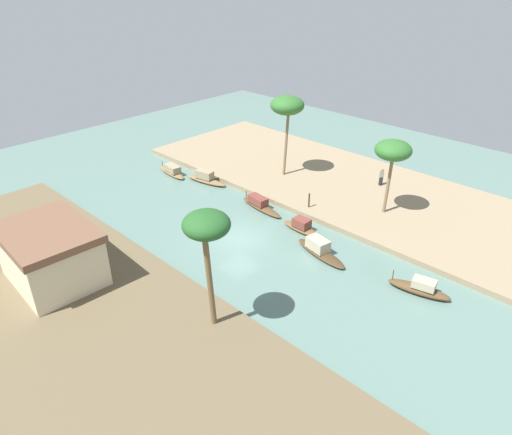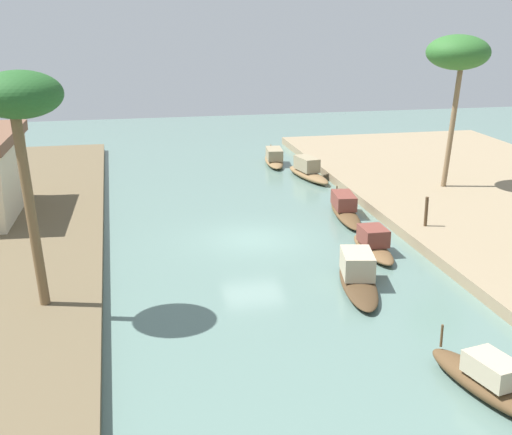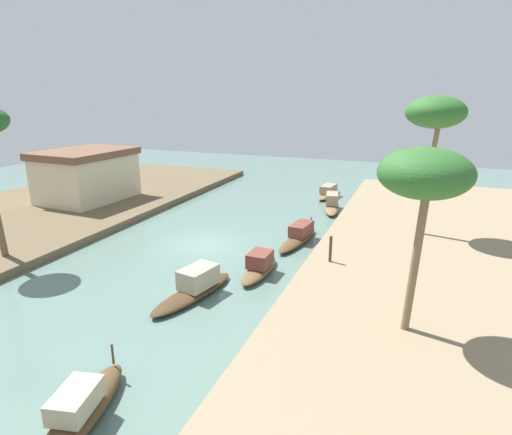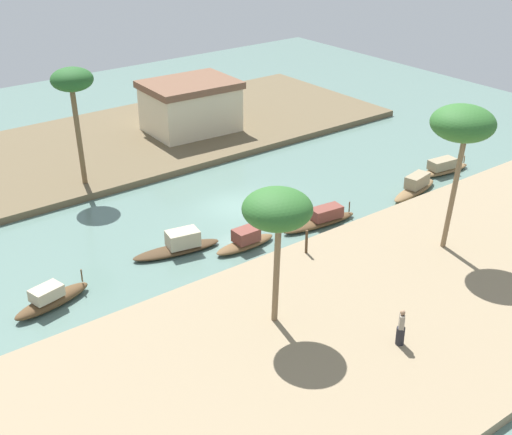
# 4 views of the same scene
# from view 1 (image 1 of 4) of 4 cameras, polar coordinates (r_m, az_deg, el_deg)

# --- Properties ---
(river_water) EXTENTS (66.72, 66.72, 0.00)m
(river_water) POSITION_cam_1_polar(r_m,az_deg,el_deg) (35.58, -2.09, -2.68)
(river_water) COLOR slate
(river_water) RESTS_ON ground
(riverbank_left) EXTENTS (40.04, 14.44, 0.44)m
(riverbank_left) POSITION_cam_1_polar(r_m,az_deg,el_deg) (44.67, 10.27, 4.04)
(riverbank_left) COLOR #937F60
(riverbank_left) RESTS_ON ground
(riverbank_right) EXTENTS (40.04, 14.44, 0.44)m
(riverbank_right) POSITION_cam_1_polar(r_m,az_deg,el_deg) (29.59, -21.33, -11.88)
(riverbank_right) COLOR brown
(riverbank_right) RESTS_ON ground
(sampan_downstream_large) EXTENTS (4.04, 1.83, 1.14)m
(sampan_downstream_large) POSITION_cam_1_polar(r_m,az_deg,el_deg) (31.63, 19.39, -8.13)
(sampan_downstream_large) COLOR brown
(sampan_downstream_large) RESTS_ON river_water
(sampan_foreground) EXTENTS (4.50, 1.83, 1.19)m
(sampan_foreground) POSITION_cam_1_polar(r_m,az_deg,el_deg) (44.87, -6.15, 4.77)
(sampan_foreground) COLOR brown
(sampan_foreground) RESTS_ON river_water
(sampan_with_tall_canopy) EXTENTS (3.59, 1.03, 1.07)m
(sampan_with_tall_canopy) POSITION_cam_1_polar(r_m,az_deg,el_deg) (36.60, 5.62, -1.13)
(sampan_with_tall_canopy) COLOR brown
(sampan_with_tall_canopy) RESTS_ON river_water
(sampan_with_red_awning) EXTENTS (4.83, 1.48, 1.02)m
(sampan_with_red_awning) POSITION_cam_1_polar(r_m,az_deg,el_deg) (39.77, 0.51, 1.58)
(sampan_with_red_awning) COLOR brown
(sampan_with_red_awning) RESTS_ON river_water
(sampan_midstream) EXTENTS (4.86, 2.07, 1.18)m
(sampan_midstream) POSITION_cam_1_polar(r_m,az_deg,el_deg) (33.88, 7.77, -3.88)
(sampan_midstream) COLOR #47331E
(sampan_midstream) RESTS_ON river_water
(sampan_upstream_small) EXTENTS (4.25, 1.51, 1.00)m
(sampan_upstream_small) POSITION_cam_1_polar(r_m,az_deg,el_deg) (47.16, -10.21, 5.63)
(sampan_upstream_small) COLOR brown
(sampan_upstream_small) RESTS_ON river_water
(person_on_near_bank) EXTENTS (0.50, 0.50, 1.63)m
(person_on_near_bank) POSITION_cam_1_polar(r_m,az_deg,el_deg) (44.49, 15.03, 4.67)
(person_on_near_bank) COLOR #232328
(person_on_near_bank) RESTS_ON riverbank_left
(mooring_post) EXTENTS (0.14, 0.14, 1.27)m
(mooring_post) POSITION_cam_1_polar(r_m,az_deg,el_deg) (39.23, 6.49, 2.11)
(mooring_post) COLOR #4C3823
(mooring_post) RESTS_ON riverbank_left
(palm_tree_left_near) EXTENTS (2.87, 2.87, 6.14)m
(palm_tree_left_near) POSITION_cam_1_polar(r_m,az_deg,el_deg) (37.91, 16.39, 7.78)
(palm_tree_left_near) COLOR #7F6647
(palm_tree_left_near) RESTS_ON riverbank_left
(palm_tree_left_far) EXTENTS (3.10, 3.10, 7.56)m
(palm_tree_left_far) POSITION_cam_1_polar(r_m,az_deg,el_deg) (43.57, 3.83, 13.40)
(palm_tree_left_far) COLOR #7F6647
(palm_tree_left_far) RESTS_ON riverbank_left
(palm_tree_right_tall) EXTENTS (2.50, 2.50, 7.19)m
(palm_tree_right_tall) POSITION_cam_1_polar(r_m,az_deg,el_deg) (23.71, -6.05, -1.34)
(palm_tree_right_tall) COLOR brown
(palm_tree_right_tall) RESTS_ON riverbank_right
(riverside_building) EXTENTS (6.81, 5.33, 3.69)m
(riverside_building) POSITION_cam_1_polar(r_m,az_deg,el_deg) (32.33, -23.75, -4.10)
(riverside_building) COLOR beige
(riverside_building) RESTS_ON riverbank_right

